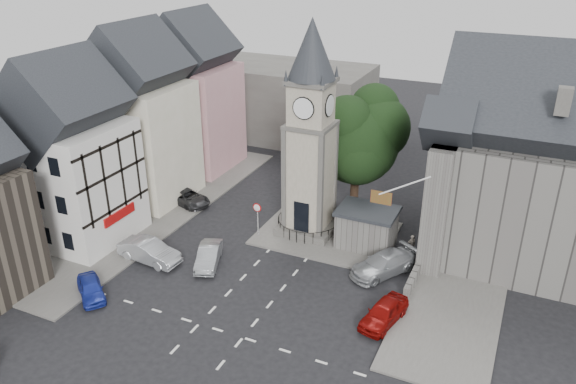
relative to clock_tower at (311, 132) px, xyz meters
The scene contains 23 objects.
ground 11.39m from the clock_tower, 90.00° to the right, with size 120.00×120.00×0.00m, color black.
pavement_west 15.00m from the clock_tower, behind, with size 6.00×30.00×0.14m, color #595651.
pavement_east 14.45m from the clock_tower, ahead, with size 6.00×26.00×0.14m, color #595651.
central_island 8.18m from the clock_tower, ahead, with size 10.00×8.00×0.16m, color #595651.
road_markings 15.74m from the clock_tower, 90.00° to the right, with size 20.00×8.00×0.01m, color silver.
clock_tower is the anchor object (origin of this frame).
stone_shelter 8.15m from the clock_tower, ahead, with size 4.30×3.30×3.08m.
town_tree 5.51m from the clock_tower, 68.23° to the left, with size 7.20×7.20×10.80m.
warning_sign_post 7.34m from the clock_tower, 141.37° to the right, with size 0.70×0.19×2.85m.
terrace_pink 17.51m from the clock_tower, 152.68° to the left, with size 8.10×7.60×12.80m.
terrace_cream 15.58m from the clock_tower, behind, with size 8.10×7.60×12.80m.
terrace_tudor 17.55m from the clock_tower, 152.73° to the right, with size 8.10×7.60×12.00m.
backdrop_west 23.69m from the clock_tower, 120.95° to the left, with size 20.00×10.00×8.00m, color #4C4944.
east_building 15.99m from the clock_tower, 10.92° to the left, with size 14.40×11.40×12.60m.
east_boundary_wall 12.15m from the clock_tower, 12.32° to the left, with size 0.40×16.00×0.90m, color #595652.
flagpole 9.01m from the clock_tower, 26.52° to the right, with size 3.68×0.10×2.74m.
car_west_blue 18.41m from the clock_tower, 123.66° to the right, with size 1.43×3.57×1.21m, color #1C2D9D.
car_west_silver 14.36m from the clock_tower, 133.92° to the right, with size 1.66×4.76×1.57m, color #A3A6AB.
car_west_grey 13.63m from the clock_tower, behind, with size 2.10×4.55×1.26m, color #272729.
car_island_silver 11.49m from the clock_tower, 121.07° to the right, with size 1.41×4.05×1.33m, color #93979B.
car_island_east 10.76m from the clock_tower, 26.51° to the right, with size 2.07×5.09×1.48m, color #989CA0.
car_east_red 14.25m from the clock_tower, 45.63° to the right, with size 1.63×4.06×1.38m, color maroon.
pedestrian 10.96m from the clock_tower, ahead, with size 0.60×0.39×1.65m, color #AC9E8E.
Camera 1 is at (14.70, -27.96, 21.39)m, focal length 35.00 mm.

